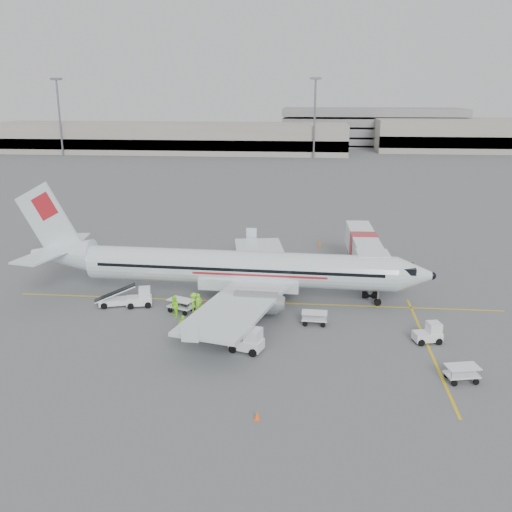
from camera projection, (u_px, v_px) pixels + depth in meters
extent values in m
plane|color=#56595B|center=(254.00, 302.00, 51.73)|extent=(360.00, 360.00, 0.00)
cube|color=yellow|center=(254.00, 302.00, 51.73)|extent=(44.00, 0.20, 0.01)
cube|color=yellow|center=(428.00, 346.00, 42.73)|extent=(0.20, 20.00, 0.01)
cone|color=#FF6017|center=(319.00, 243.00, 70.57)|extent=(0.43, 0.43, 0.70)
cone|color=#FF6017|center=(257.00, 415.00, 33.15)|extent=(0.35, 0.35, 0.57)
imported|color=#7EE318|center=(199.00, 304.00, 48.77)|extent=(0.76, 0.80, 1.84)
imported|color=#7EE318|center=(174.00, 307.00, 48.04)|extent=(1.09, 1.16, 1.89)
imported|color=#7EE318|center=(194.00, 302.00, 49.29)|extent=(0.67, 1.13, 1.72)
imported|color=#7EE318|center=(184.00, 327.00, 43.99)|extent=(1.17, 0.75, 1.85)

